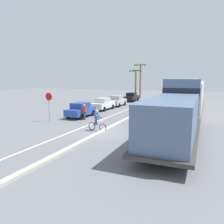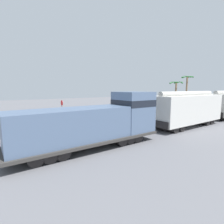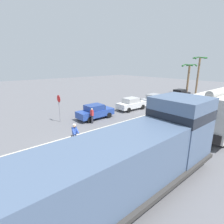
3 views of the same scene
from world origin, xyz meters
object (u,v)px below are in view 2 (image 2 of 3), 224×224
Objects in this scene: parked_car_white at (121,111)px; cyclist at (68,123)px; locomotive at (98,124)px; palm_tree_near at (176,89)px; parked_car_silver at (142,109)px; parked_car_black at (168,107)px; hopper_car_lead at (188,109)px; palm_tree_far at (187,85)px; parked_car_blue at (89,114)px; stop_sign at (62,106)px; pedestrian_by_cars at (86,116)px.

parked_car_white is 2.48× the size of cyclist.
palm_tree_near is at bearing 112.94° from locomotive.
parked_car_black is at bearing 90.51° from parked_car_silver.
locomotive is at bearing 0.04° from cyclist.
palm_tree_far reaches higher than hopper_car_lead.
palm_tree_near is at bearing 89.89° from parked_car_blue.
hopper_car_lead is 17.14m from palm_tree_near.
parked_car_blue is (-10.77, -7.18, -1.26)m from hopper_car_lead.
stop_sign is at bearing -138.93° from hopper_car_lead.
parked_car_white is 12.14m from parked_car_black.
parked_car_blue is 0.56× the size of palm_tree_far.
parked_car_white is at bearing 99.92° from pedestrian_by_cars.
parked_car_blue is 10.62m from parked_car_silver.
parked_car_white is 1.01× the size of parked_car_black.
locomotive is at bearing -69.64° from palm_tree_far.
locomotive reaches higher than stop_sign.
parked_car_black is (-0.02, 18.12, 0.00)m from parked_car_blue.
hopper_car_lead is at bearing -45.39° from parked_car_black.
palm_tree_near is at bearing 90.03° from parked_car_silver.
stop_sign is (-12.24, -10.67, -0.05)m from hopper_car_lead.
locomotive is at bearing -67.06° from palm_tree_near.
locomotive reaches higher than parked_car_silver.
parked_car_blue is 1.00× the size of parked_car_black.
parked_car_silver is 1.47× the size of stop_sign.
parked_car_black is 4.16m from palm_tree_near.
locomotive is 32.00m from palm_tree_far.
hopper_car_lead is (-0.00, 12.16, 0.28)m from locomotive.
palm_tree_near is (-4.49, 25.35, 3.50)m from cyclist.
palm_tree_far reaches higher than parked_car_silver.
parked_car_white is 11.90m from cyclist.
palm_tree_near reaches higher than cyclist.
parked_car_blue is at bearing 155.19° from locomotive.
parked_car_blue is 25.25m from palm_tree_far.
palm_tree_near is at bearing 100.05° from cyclist.
parked_car_blue is 1.00× the size of parked_car_silver.
hopper_car_lead is 2.51× the size of parked_car_silver.
parked_car_white is 14.81m from palm_tree_near.
hopper_car_lead is at bearing -50.87° from palm_tree_near.
pedestrian_by_cars is (1.25, -7.15, 0.03)m from parked_car_white.
parked_car_white is 0.57× the size of palm_tree_far.
parked_car_silver is 16.23m from cyclist.
palm_tree_far is (-0.34, 14.22, 4.50)m from parked_car_silver.
locomotive is 1.89× the size of palm_tree_near.
palm_tree_far is at bearing 99.20° from cyclist.
parked_car_silver is (0.17, 4.64, 0.00)m from parked_car_white.
parked_car_blue and parked_car_black have the same top height.
pedestrian_by_cars is at bearing -86.86° from palm_tree_far.
parked_car_silver is (0.04, 10.62, 0.00)m from parked_car_blue.
parked_car_white is at bearing -173.69° from hopper_car_lead.
locomotive is at bearing -90.00° from hopper_car_lead.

